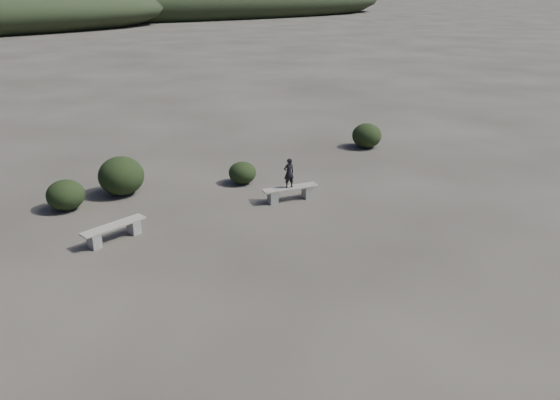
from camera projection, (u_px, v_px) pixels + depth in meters
ground at (342, 302)px, 11.93m from camera, size 1200.00×1200.00×0.00m
bench_left at (114, 231)px, 14.70m from camera, size 1.86×0.86×0.46m
bench_right at (290, 192)px, 17.44m from camera, size 1.85×0.66×0.45m
seated_person at (289, 173)px, 17.17m from camera, size 0.38×0.28×0.96m
shrub_a at (66, 195)px, 16.68m from camera, size 1.15×1.15×0.94m
shrub_b at (121, 176)px, 17.84m from camera, size 1.48×1.48×1.27m
shrub_c at (242, 173)px, 18.91m from camera, size 0.96×0.96×0.77m
shrub_e at (367, 136)px, 23.05m from camera, size 1.24×1.24×1.03m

